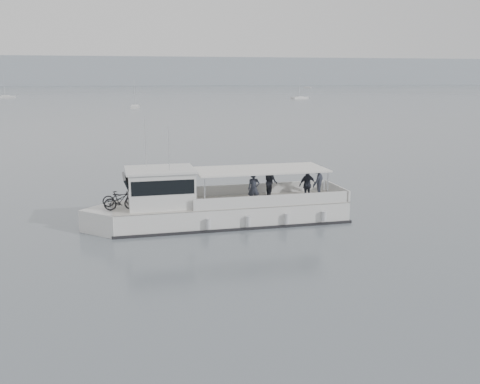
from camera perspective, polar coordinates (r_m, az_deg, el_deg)
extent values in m
plane|color=slate|center=(28.71, 8.59, -2.97)|extent=(1400.00, 1400.00, 0.00)
cube|color=#939EA8|center=(586.07, -11.15, 12.50)|extent=(1400.00, 90.00, 28.00)
cube|color=silver|center=(27.82, -1.01, -2.37)|extent=(12.05, 3.61, 1.29)
cube|color=silver|center=(27.16, -13.40, -3.06)|extent=(3.24, 3.24, 1.29)
cube|color=beige|center=(27.66, -1.01, -1.07)|extent=(12.05, 3.61, 0.06)
cube|color=black|center=(27.92, -1.01, -3.16)|extent=(12.25, 3.74, 0.18)
cube|color=silver|center=(29.48, 1.71, 0.35)|extent=(7.96, 0.38, 0.60)
cube|color=silver|center=(26.61, 3.49, -0.96)|extent=(7.96, 0.38, 0.60)
cube|color=silver|center=(29.45, 10.29, 0.14)|extent=(0.21, 3.19, 0.60)
cube|color=silver|center=(26.92, -8.48, 0.38)|extent=(3.28, 2.80, 1.79)
cube|color=black|center=(26.79, -11.77, 0.53)|extent=(0.65, 2.51, 1.15)
cube|color=black|center=(26.86, -8.50, 1.01)|extent=(3.08, 2.83, 0.70)
cube|color=silver|center=(26.74, -8.54, 2.37)|extent=(3.49, 3.01, 0.10)
cube|color=white|center=(27.73, 2.19, 2.42)|extent=(6.87, 3.23, 0.08)
cylinder|color=silver|center=(25.84, -3.77, -0.17)|extent=(0.06, 0.06, 1.64)
cylinder|color=silver|center=(28.53, -4.77, 0.98)|extent=(0.06, 0.06, 1.64)
cylinder|color=silver|center=(27.65, 9.33, 0.51)|extent=(0.06, 0.06, 1.64)
cylinder|color=silver|center=(30.18, 7.26, 1.54)|extent=(0.06, 0.06, 1.64)
cylinder|color=silver|center=(27.40, -10.05, 5.28)|extent=(0.03, 0.03, 2.59)
cylinder|color=silver|center=(25.94, -7.59, 4.54)|extent=(0.03, 0.03, 2.19)
cylinder|color=silver|center=(25.85, -3.37, -3.39)|extent=(0.25, 0.25, 0.50)
cylinder|color=silver|center=(26.27, 0.91, -3.12)|extent=(0.25, 0.25, 0.50)
cylinder|color=silver|center=(26.83, 5.02, -2.84)|extent=(0.25, 0.25, 0.50)
cylinder|color=silver|center=(27.53, 8.95, -2.56)|extent=(0.25, 0.25, 0.50)
imported|color=black|center=(27.30, -12.69, -0.58)|extent=(1.73, 0.66, 0.90)
imported|color=black|center=(26.51, -12.65, -0.89)|extent=(1.59, 0.50, 0.95)
imported|color=#272A34|center=(26.87, 1.48, 0.36)|extent=(0.63, 0.42, 1.67)
imported|color=#272A34|center=(28.75, 3.31, 1.12)|extent=(0.73, 0.88, 1.67)
imported|color=#272A34|center=(28.07, 7.20, 0.78)|extent=(1.05, 0.64, 1.67)
imported|color=#272A34|center=(29.34, 8.32, 1.24)|extent=(1.18, 1.22, 1.67)
cube|color=silver|center=(196.83, 6.36, 9.93)|extent=(7.15, 5.08, 0.75)
cube|color=silver|center=(196.82, 6.37, 10.03)|extent=(3.02, 2.81, 0.45)
cylinder|color=silver|center=(196.73, 6.39, 11.12)|extent=(0.08, 0.08, 7.58)
cube|color=silver|center=(414.59, 7.21, 11.00)|extent=(5.39, 4.59, 0.75)
cube|color=silver|center=(414.58, 7.21, 11.04)|extent=(2.42, 2.34, 0.45)
cube|color=silver|center=(136.47, -11.13, 8.87)|extent=(2.29, 5.92, 0.75)
cube|color=silver|center=(136.46, -11.14, 9.01)|extent=(1.77, 2.15, 0.45)
cylinder|color=silver|center=(136.34, -11.19, 10.33)|extent=(0.08, 0.08, 6.38)
cube|color=silver|center=(226.10, -23.76, 9.27)|extent=(7.52, 2.42, 0.75)
cube|color=silver|center=(226.09, -23.77, 9.35)|extent=(2.64, 2.11, 0.45)
cylinder|color=silver|center=(226.01, -23.86, 10.39)|extent=(0.08, 0.08, 8.27)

